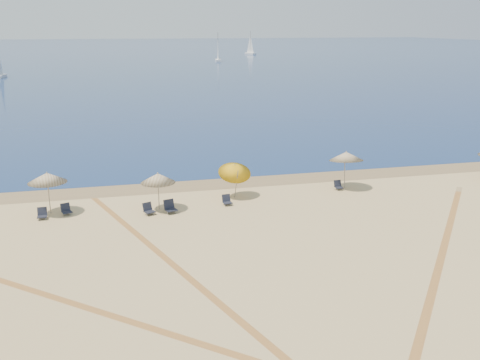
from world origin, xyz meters
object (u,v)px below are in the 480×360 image
Objects in this scene: umbrella_2 at (158,178)px; umbrella_4 at (346,156)px; chair_2 at (66,210)px; chair_3 at (148,209)px; sailboat_2 at (218,53)px; umbrella_3 at (235,169)px; umbrella_1 at (47,178)px; chair_4 at (170,207)px; sailboat_0 at (250,47)px; sailboat_1 at (0,67)px; chair_1 at (42,214)px; chair_6 at (338,185)px; chair_5 at (227,200)px.

umbrella_4 is at bearing 7.28° from umbrella_2.
chair_3 is at bearing -32.65° from chair_2.
umbrella_2 is at bearing -95.43° from sailboat_2.
umbrella_2 is at bearing -165.33° from umbrella_3.
chair_2 is (0.88, -0.35, -1.85)m from umbrella_1.
chair_4 is 0.10× the size of sailboat_0.
sailboat_1 is (-28.83, 88.07, 0.36)m from umbrella_3.
sailboat_2 is (23.93, 127.16, 0.69)m from umbrella_3.
sailboat_0 reaches higher than umbrella_4.
chair_1 is (-18.73, -1.55, -1.88)m from umbrella_4.
umbrella_1 is 2.08m from chair_2.
chair_2 is at bearing -179.05° from chair_6.
umbrella_4 is 0.31× the size of sailboat_2.
chair_5 is at bearing -22.56° from chair_2.
chair_3 is at bearing -138.08° from umbrella_2.
umbrella_1 is at bearing 138.64° from chair_2.
sailboat_2 is (35.18, 128.39, 2.23)m from chair_1.
chair_2 is at bearing -21.54° from umbrella_1.
umbrella_4 reaches higher than umbrella_1.
chair_4 is (7.01, -0.62, 0.05)m from chair_1.
umbrella_3 is 4.86m from chair_4.
umbrella_4 is 13.25m from chair_3.
chair_3 is 1.34× the size of chair_6.
umbrella_2 is at bearing 117.12° from chair_4.
chair_3 is at bearing -173.20° from chair_6.
umbrella_1 is 171.91m from sailboat_0.
umbrella_3 is 168.38m from sailboat_0.
umbrella_2 is 2.65× the size of chair_4.
umbrella_1 is 10.30m from chair_5.
umbrella_4 reaches higher than chair_4.
sailboat_0 is (52.89, 163.64, 2.20)m from chair_2.
chair_3 is 171.63m from sailboat_0.
chair_4 is 1.36× the size of chair_5.
chair_2 is 171.99m from sailboat_0.
chair_3 is at bearing -95.66° from sailboat_2.
chair_3 is at bearing -161.31° from umbrella_3.
umbrella_4 is 4.04× the size of chair_5.
umbrella_3 is 5.96m from chair_3.
umbrella_2 is 0.31× the size of sailboat_1.
chair_5 is (10.47, -0.02, -0.01)m from chair_1.
umbrella_3 is at bearing 2.43° from umbrella_1.
chair_6 is at bearing -90.43° from sailboat_2.
umbrella_2 is at bearing -175.52° from chair_6.
sailboat_2 reaches higher than umbrella_3.
chair_1 is 1.31m from chair_2.
umbrella_1 reaches higher than chair_5.
umbrella_1 is 2.88× the size of chair_4.
chair_2 is at bearing -176.33° from umbrella_4.
chair_3 is at bearing -7.39° from chair_1.
chair_4 reaches higher than chair_3.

